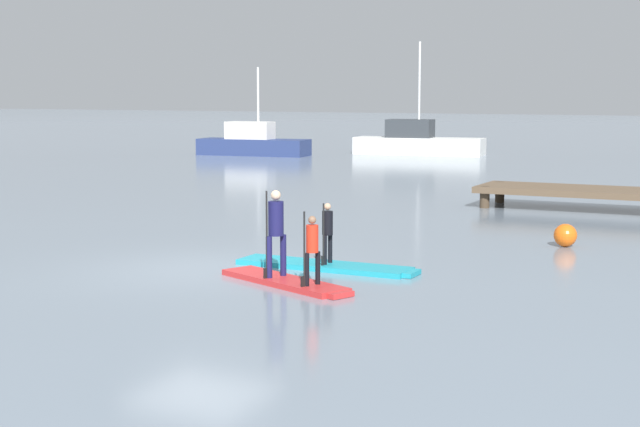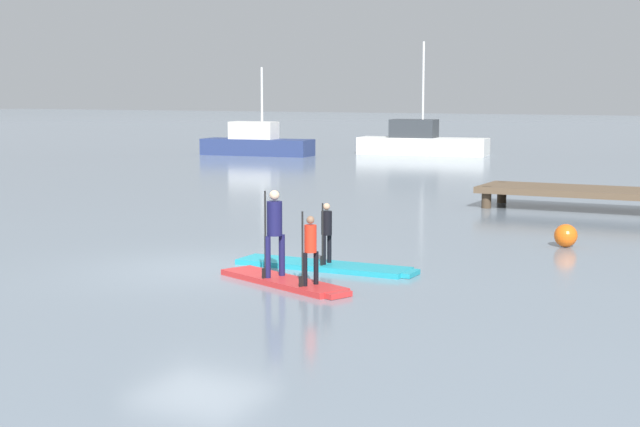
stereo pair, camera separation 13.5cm
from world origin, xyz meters
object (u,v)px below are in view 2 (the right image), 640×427
(paddler_child_solo, at_px, (326,230))
(paddler_child_front, at_px, (310,246))
(mooring_buoy_far, at_px, (566,236))
(fishing_boat_green_midground, at_px, (421,142))
(paddleboard_far, at_px, (285,282))
(paddleboard_near, at_px, (326,266))
(paddler_adult, at_px, (274,227))
(motor_boat_small_navy, at_px, (256,143))

(paddler_child_solo, height_order, paddler_child_front, paddler_child_front)
(paddler_child_solo, distance_m, paddler_child_front, 2.07)
(paddler_child_front, height_order, mooring_buoy_far, paddler_child_front)
(paddler_child_front, height_order, fishing_boat_green_midground, fishing_boat_green_midground)
(paddleboard_far, bearing_deg, paddler_child_front, -23.75)
(paddleboard_near, xyz_separation_m, paddler_adult, (-0.23, -1.58, 0.93))
(paddler_child_solo, height_order, paddler_adult, paddler_adult)
(paddleboard_far, distance_m, paddler_adult, 0.97)
(mooring_buoy_far, bearing_deg, paddleboard_far, -118.71)
(paddler_child_solo, bearing_deg, mooring_buoy_far, 53.17)
(paddler_adult, distance_m, motor_boat_small_navy, 33.82)
(paddler_adult, xyz_separation_m, fishing_boat_green_midground, (-9.96, 33.37, -0.30))
(paddleboard_far, bearing_deg, paddler_adult, 158.50)
(paddler_adult, height_order, paddler_child_front, paddler_adult)
(paddleboard_far, bearing_deg, paddler_child_solo, 90.70)
(paddler_adult, relative_size, paddler_child_front, 1.21)
(paddler_adult, bearing_deg, motor_boat_small_navy, 121.04)
(paddleboard_far, relative_size, mooring_buoy_far, 5.93)
(paddleboard_near, height_order, paddler_adult, paddler_adult)
(paddleboard_far, distance_m, fishing_boat_green_midground, 35.01)
(fishing_boat_green_midground, xyz_separation_m, motor_boat_small_navy, (-7.47, -4.39, -0.04))
(paddleboard_far, relative_size, fishing_boat_green_midground, 0.43)
(paddler_adult, bearing_deg, paddler_child_front, -23.10)
(paddler_child_solo, relative_size, motor_boat_small_navy, 0.20)
(paddler_child_solo, height_order, motor_boat_small_navy, motor_boat_small_navy)
(paddleboard_near, xyz_separation_m, motor_boat_small_navy, (-17.67, 27.40, 0.59))
(paddleboard_near, xyz_separation_m, mooring_buoy_far, (3.50, 4.65, 0.20))
(motor_boat_small_navy, bearing_deg, paddler_adult, -58.96)
(paddler_child_front, bearing_deg, motor_boat_small_navy, 121.99)
(paddleboard_far, xyz_separation_m, motor_boat_small_navy, (-17.70, 29.08, 0.59))
(paddleboard_far, distance_m, motor_boat_small_navy, 34.05)
(fishing_boat_green_midground, relative_size, mooring_buoy_far, 13.93)
(paddler_adult, relative_size, motor_boat_small_navy, 0.26)
(paddler_adult, distance_m, fishing_boat_green_midground, 34.82)
(paddleboard_near, height_order, paddler_child_solo, paddler_child_solo)
(paddler_child_solo, bearing_deg, motor_boat_small_navy, 122.83)
(paddler_child_solo, distance_m, mooring_buoy_far, 5.84)
(paddler_adult, bearing_deg, fishing_boat_green_midground, 106.62)
(paddleboard_near, bearing_deg, motor_boat_small_navy, 122.82)
(paddler_adult, distance_m, mooring_buoy_far, 7.30)
(motor_boat_small_navy, height_order, mooring_buoy_far, motor_boat_small_navy)
(paddleboard_far, height_order, paddler_adult, paddler_adult)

